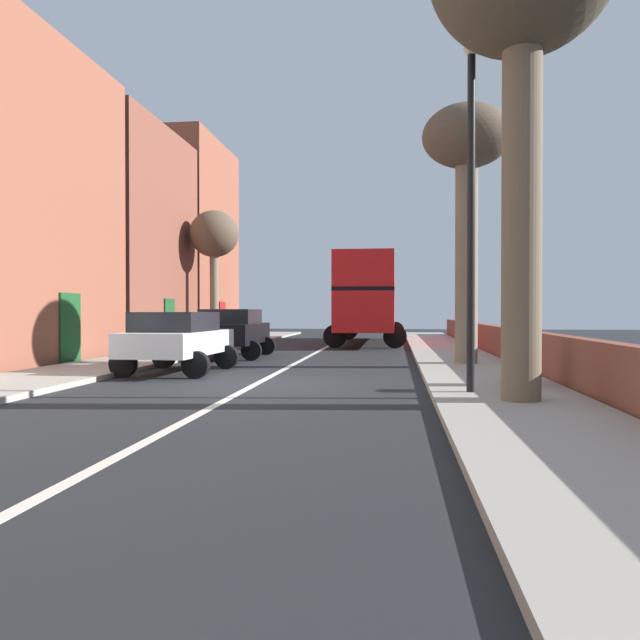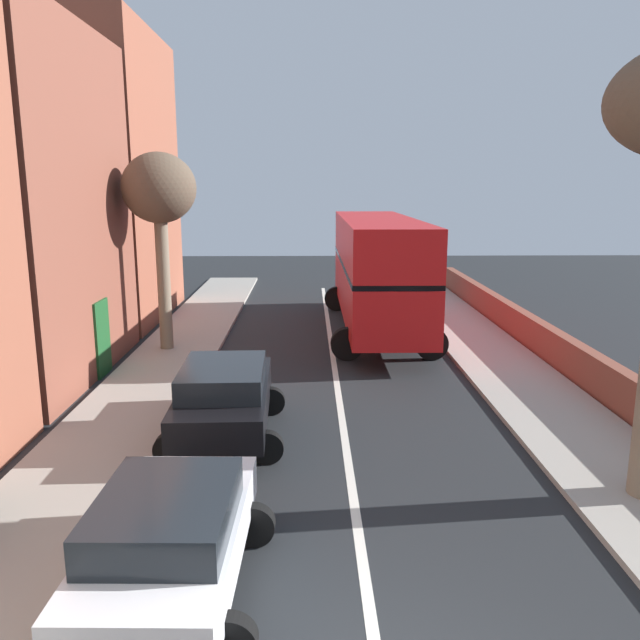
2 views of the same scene
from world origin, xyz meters
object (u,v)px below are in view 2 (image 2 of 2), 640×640
object	(u,v)px
double_decker_bus	(377,267)
parked_car_black_left_2	(225,396)
parked_car_white_left_1	(170,536)
street_tree_left_0	(159,194)

from	to	relation	value
double_decker_bus	parked_car_black_left_2	distance (m)	10.84
parked_car_white_left_1	street_tree_left_0	distance (m)	13.35
double_decker_bus	parked_car_black_left_2	xyz separation A→B (m)	(-4.20, -9.89, -1.42)
double_decker_bus	parked_car_black_left_2	size ratio (longest dim) A/B	2.64
parked_car_white_left_1	street_tree_left_0	bearing A→B (deg)	102.52
parked_car_white_left_1	double_decker_bus	bearing A→B (deg)	74.54
parked_car_black_left_2	street_tree_left_0	bearing A→B (deg)	111.20
parked_car_black_left_2	street_tree_left_0	distance (m)	8.62
double_decker_bus	parked_car_black_left_2	bearing A→B (deg)	-113.00
parked_car_white_left_1	street_tree_left_0	xyz separation A→B (m)	(-2.76, 12.42, 4.05)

